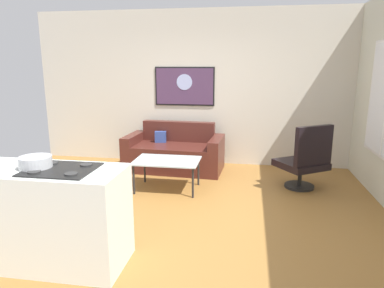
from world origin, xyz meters
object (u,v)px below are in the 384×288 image
Objects in this scene: coffee_table at (167,162)px; mixing_bowl at (35,163)px; couch at (175,153)px; wall_painting at (185,86)px; armchair at (305,160)px.

mixing_bowl reaches higher than coffee_table.
mixing_bowl is at bearing -100.84° from couch.
wall_painting is at bearing 90.72° from coffee_table.
wall_painting reaches higher than coffee_table.
mixing_bowl is (-0.71, -2.08, 0.55)m from coffee_table.
mixing_bowl is 3.72m from wall_painting.
couch is at bearing -100.45° from wall_painting.
coffee_table is at bearing -170.44° from armchair.
armchair is 3.45× the size of mixing_bowl.
armchair is (2.13, -0.70, 0.17)m from couch.
coffee_table is 2.04m from armchair.
armchair is (2.02, 0.34, 0.04)m from coffee_table.
couch is 1.26m from wall_painting.
wall_painting is at bearing 149.42° from armchair.
coffee_table is 0.97× the size of armchair.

